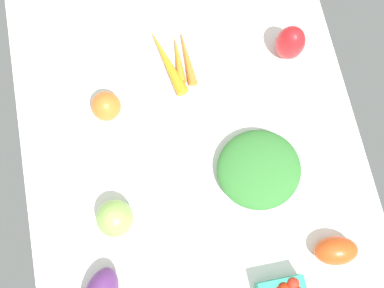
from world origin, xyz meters
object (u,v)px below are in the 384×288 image
Objects in this scene: roma_tomato at (336,251)px; carrot_bunch at (174,59)px; bell_pepper_red at (290,43)px; leafy_greens_clump at (259,169)px; heirloom_tomato_green at (115,218)px; heirloom_tomato_orange at (106,106)px.

carrot_bunch is at bearing 124.12° from roma_tomato.
carrot_bunch is (-3.02, -26.60, -3.81)cm from bell_pepper_red.
bell_pepper_red is 46.92cm from roma_tomato.
leafy_greens_clump is 30.13cm from bell_pepper_red.
bell_pepper_red is at bearing 83.52° from carrot_bunch.
heirloom_tomato_green is (4.54, -32.19, 1.19)cm from leafy_greens_clump.
carrot_bunch is 2.29× the size of heirloom_tomato_green.
bell_pepper_red is 0.57× the size of carrot_bunch.
heirloom_tomato_orange is 0.37× the size of carrot_bunch.
roma_tomato reaches higher than carrot_bunch.
leafy_greens_clump is 2.02× the size of roma_tomato.
heirloom_tomato_green reaches higher than heirloom_tomato_orange.
carrot_bunch is (-29.92, -13.22, -1.44)cm from leafy_greens_clump.
leafy_greens_clump is 2.73× the size of heirloom_tomato_orange.
leafy_greens_clump is 36.71cm from heirloom_tomato_orange.
heirloom_tomato_orange is 19.63cm from carrot_bunch.
heirloom_tomato_green is 0.86× the size of roma_tomato.
heirloom_tomato_green is at bearing -55.40° from bell_pepper_red.
carrot_bunch is at bearing 118.49° from heirloom_tomato_orange.
bell_pepper_red reaches higher than carrot_bunch.
carrot_bunch is at bearing 151.16° from heirloom_tomato_green.
heirloom_tomato_orange reaches higher than leafy_greens_clump.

